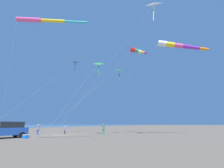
% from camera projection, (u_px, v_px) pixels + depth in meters
% --- Properties ---
extents(ground_plane, '(600.00, 600.00, 0.00)m').
position_uv_depth(ground_plane, '(59.00, 135.00, 21.64)').
color(ground_plane, '#756654').
extents(parked_car, '(2.71, 4.57, 1.85)m').
position_uv_depth(parked_car, '(7.00, 130.00, 16.77)').
color(parked_car, '#1E479E').
rests_on(parked_car, ground_plane).
extents(cooler_box, '(0.62, 0.42, 0.42)m').
position_uv_depth(cooler_box, '(25.00, 136.00, 16.34)').
color(cooler_box, blue).
rests_on(cooler_box, ground_plane).
extents(person_adult_flyer, '(0.61, 0.53, 1.76)m').
position_uv_depth(person_adult_flyer, '(104.00, 128.00, 22.07)').
color(person_adult_flyer, '#3D7F51').
rests_on(person_adult_flyer, ground_plane).
extents(person_child_green_jacket, '(0.58, 0.60, 1.67)m').
position_uv_depth(person_child_green_jacket, '(38.00, 129.00, 22.41)').
color(person_child_green_jacket, '#335199').
rests_on(person_child_green_jacket, ground_plane).
extents(person_child_grey_jacket, '(0.48, 0.44, 1.34)m').
position_uv_depth(person_child_grey_jacket, '(65.00, 129.00, 23.79)').
color(person_child_grey_jacket, '#232328').
rests_on(person_child_grey_jacket, ground_plane).
extents(kite_delta_long_streamer_right, '(4.47, 6.23, 10.75)m').
position_uv_depth(kite_delta_long_streamer_right, '(98.00, 64.00, 21.56)').
color(kite_delta_long_streamer_right, green).
rests_on(kite_delta_long_streamer_right, ground_plane).
extents(kite_delta_red_high_left, '(13.08, 4.87, 17.95)m').
position_uv_depth(kite_delta_red_high_left, '(154.00, 4.00, 19.60)').
color(kite_delta_red_high_left, white).
rests_on(kite_delta_red_high_left, ground_plane).
extents(kite_windsock_orange_high_right, '(10.61, 3.73, 11.25)m').
position_uv_depth(kite_windsock_orange_high_right, '(42.00, 20.00, 13.39)').
color(kite_windsock_orange_high_right, '#EF4C93').
rests_on(kite_windsock_orange_high_right, ground_plane).
extents(kite_windsock_magenta_far_left, '(14.00, 8.69, 14.96)m').
position_uv_depth(kite_windsock_magenta_far_left, '(137.00, 51.00, 26.18)').
color(kite_windsock_magenta_far_left, red).
rests_on(kite_windsock_magenta_far_left, ground_plane).
extents(kite_delta_blue_topmost, '(2.73, 12.09, 12.90)m').
position_uv_depth(kite_delta_blue_topmost, '(75.00, 62.00, 26.43)').
color(kite_delta_blue_topmost, black).
rests_on(kite_delta_blue_topmost, ground_plane).
extents(kite_delta_green_low_center, '(7.87, 9.42, 10.37)m').
position_uv_depth(kite_delta_green_low_center, '(119.00, 71.00, 23.68)').
color(kite_delta_green_low_center, green).
rests_on(kite_delta_green_low_center, ground_plane).
extents(kite_windsock_teal_far_right, '(22.30, 4.22, 14.30)m').
position_uv_depth(kite_windsock_teal_far_right, '(175.00, 45.00, 22.04)').
color(kite_windsock_teal_far_right, white).
rests_on(kite_windsock_teal_far_right, ground_plane).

